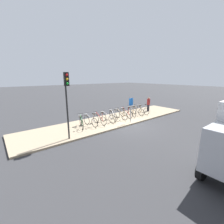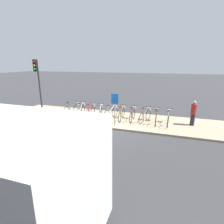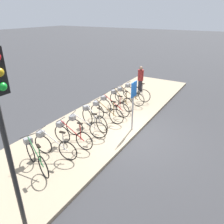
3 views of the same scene
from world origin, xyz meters
TOP-DOWN VIEW (x-y plane):
  - ground_plane at (0.00, 0.00)m, footprint 120.00×120.00m
  - sidewalk at (0.00, 1.80)m, footprint 16.32×3.61m
  - parked_bicycle_0 at (-3.42, 1.77)m, footprint 0.68×1.61m
  - parked_bicycle_1 at (-2.71, 1.74)m, footprint 0.46×1.68m
  - parked_bicycle_2 at (-1.90, 1.66)m, footprint 0.46×1.69m
  - parked_bicycle_3 at (-1.14, 1.65)m, footprint 0.62×1.63m
  - parked_bicycle_4 at (-0.37, 1.78)m, footprint 0.63×1.63m
  - parked_bicycle_5 at (0.39, 1.68)m, footprint 0.46×1.69m
  - parked_bicycle_6 at (1.12, 1.76)m, footprint 0.46×1.69m
  - parked_bicycle_7 at (1.98, 1.81)m, footprint 0.66×1.62m
  - parked_bicycle_8 at (2.66, 1.72)m, footprint 0.46×1.69m
  - parked_bicycle_9 at (3.42, 1.67)m, footprint 0.46×1.69m
  - pedestrian at (4.85, 2.00)m, footprint 0.34×0.34m
  - traffic_light at (-5.01, 0.25)m, footprint 0.24×0.40m
  - sign_post at (0.32, 0.29)m, footprint 0.44×0.07m

SIDE VIEW (x-z plane):
  - ground_plane at x=0.00m, z-range 0.00..0.00m
  - sidewalk at x=0.00m, z-range 0.00..0.12m
  - parked_bicycle_0 at x=-3.42m, z-range 0.05..1.09m
  - parked_bicycle_1 at x=-2.71m, z-range 0.05..1.09m
  - parked_bicycle_2 at x=-1.90m, z-range 0.05..1.09m
  - parked_bicycle_3 at x=-1.14m, z-range 0.05..1.09m
  - parked_bicycle_4 at x=-0.37m, z-range 0.05..1.09m
  - parked_bicycle_5 at x=0.39m, z-range 0.05..1.09m
  - parked_bicycle_6 at x=1.12m, z-range 0.05..1.09m
  - parked_bicycle_7 at x=1.98m, z-range 0.05..1.09m
  - parked_bicycle_8 at x=2.66m, z-range 0.05..1.09m
  - parked_bicycle_9 at x=3.42m, z-range 0.05..1.09m
  - pedestrian at x=4.85m, z-range 0.15..1.71m
  - sign_post at x=0.32m, z-range 0.50..2.54m
  - traffic_light at x=-5.01m, z-range 0.97..4.95m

